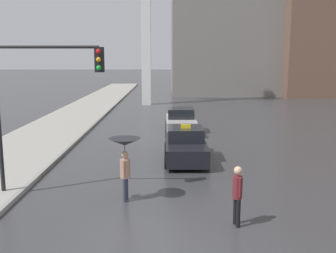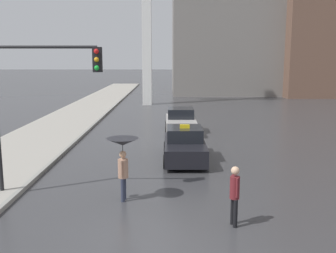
{
  "view_description": "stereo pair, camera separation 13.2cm",
  "coord_description": "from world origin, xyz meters",
  "views": [
    {
      "loc": [
        0.25,
        -9.04,
        4.63
      ],
      "look_at": [
        0.34,
        9.35,
        1.4
      ],
      "focal_mm": 42.0,
      "sensor_mm": 36.0,
      "label": 1
    },
    {
      "loc": [
        0.38,
        -9.04,
        4.63
      ],
      "look_at": [
        0.34,
        9.35,
        1.4
      ],
      "focal_mm": 42.0,
      "sensor_mm": 36.0,
      "label": 2
    }
  ],
  "objects": [
    {
      "name": "pedestrian_man",
      "position": [
        2.21,
        1.29,
        0.99
      ],
      "size": [
        0.32,
        0.42,
        1.71
      ],
      "rotation": [
        0.0,
        0.0,
        -1.38
      ],
      "color": "black",
      "rests_on": "ground_plane"
    },
    {
      "name": "ground_plane",
      "position": [
        0.0,
        0.0,
        0.0
      ],
      "size": [
        300.0,
        300.0,
        0.0
      ],
      "primitive_type": "plane",
      "color": "#38383A"
    },
    {
      "name": "pedestrian_with_umbrella",
      "position": [
        -1.08,
        3.25,
        1.66
      ],
      "size": [
        1.03,
        1.03,
        2.09
      ],
      "rotation": [
        0.0,
        0.0,
        1.44
      ],
      "color": "#2D3347",
      "rests_on": "ground_plane"
    },
    {
      "name": "taxi",
      "position": [
        1.13,
        8.4,
        0.68
      ],
      "size": [
        1.91,
        4.18,
        1.66
      ],
      "rotation": [
        0.0,
        0.0,
        3.14
      ],
      "color": "black",
      "rests_on": "ground_plane"
    },
    {
      "name": "traffic_light",
      "position": [
        -3.83,
        3.81,
        3.68
      ],
      "size": [
        3.61,
        0.38,
        5.27
      ],
      "color": "black",
      "rests_on": "ground_plane"
    },
    {
      "name": "sedan_red",
      "position": [
        1.17,
        15.07,
        0.69
      ],
      "size": [
        1.91,
        4.01,
        1.53
      ],
      "rotation": [
        0.0,
        0.0,
        3.14
      ],
      "color": "#B7B2AD",
      "rests_on": "ground_plane"
    }
  ]
}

